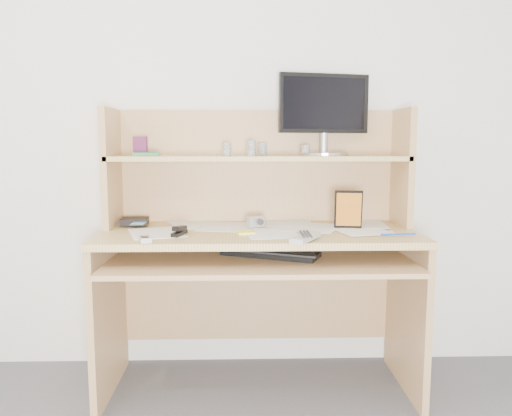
{
  "coord_description": "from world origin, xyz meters",
  "views": [
    {
      "loc": [
        -0.07,
        -0.73,
        1.14
      ],
      "look_at": [
        -0.01,
        1.43,
        0.86
      ],
      "focal_mm": 35.0,
      "sensor_mm": 36.0,
      "label": 1
    }
  ],
  "objects_px": {
    "tv_remote": "(306,237)",
    "monitor": "(324,112)",
    "keyboard": "(270,253)",
    "desk": "(258,239)",
    "game_case": "(348,209)"
  },
  "relations": [
    {
      "from": "tv_remote",
      "to": "monitor",
      "type": "distance_m",
      "value": 0.7
    },
    {
      "from": "keyboard",
      "to": "desk",
      "type": "bearing_deg",
      "value": 130.64
    },
    {
      "from": "game_case",
      "to": "keyboard",
      "type": "bearing_deg",
      "value": -158.88
    },
    {
      "from": "desk",
      "to": "monitor",
      "type": "bearing_deg",
      "value": 19.31
    },
    {
      "from": "game_case",
      "to": "desk",
      "type": "bearing_deg",
      "value": 178.1
    },
    {
      "from": "desk",
      "to": "game_case",
      "type": "xyz_separation_m",
      "value": [
        0.4,
        -0.07,
        0.15
      ]
    },
    {
      "from": "keyboard",
      "to": "game_case",
      "type": "relative_size",
      "value": 2.55
    },
    {
      "from": "desk",
      "to": "game_case",
      "type": "height_order",
      "value": "desk"
    },
    {
      "from": "keyboard",
      "to": "monitor",
      "type": "bearing_deg",
      "value": 67.89
    },
    {
      "from": "desk",
      "to": "monitor",
      "type": "height_order",
      "value": "monitor"
    },
    {
      "from": "keyboard",
      "to": "tv_remote",
      "type": "distance_m",
      "value": 0.25
    },
    {
      "from": "keyboard",
      "to": "tv_remote",
      "type": "relative_size",
      "value": 2.22
    },
    {
      "from": "keyboard",
      "to": "monitor",
      "type": "xyz_separation_m",
      "value": [
        0.27,
        0.26,
        0.62
      ]
    },
    {
      "from": "desk",
      "to": "tv_remote",
      "type": "xyz_separation_m",
      "value": [
        0.18,
        -0.34,
        0.07
      ]
    },
    {
      "from": "tv_remote",
      "to": "monitor",
      "type": "height_order",
      "value": "monitor"
    }
  ]
}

